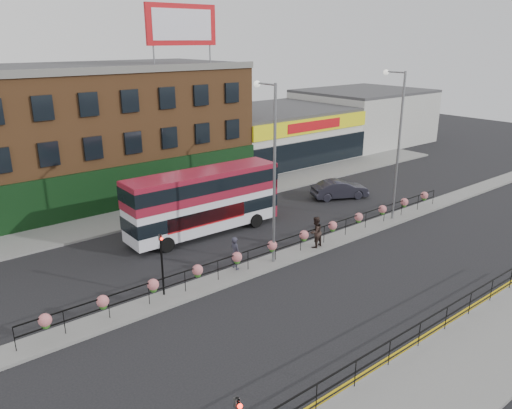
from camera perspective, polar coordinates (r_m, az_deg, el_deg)
ground at (r=29.51m, az=3.69°, el=-6.05°), size 120.00×120.00×0.00m
south_pavement at (r=23.29m, az=24.84°, el=-14.90°), size 60.00×4.00×0.15m
north_pavement at (r=38.52m, az=-8.47°, el=-0.13°), size 60.00×4.00×0.15m
median at (r=29.48m, az=3.70°, el=-5.92°), size 60.00×1.60×0.15m
yellow_line_inner at (r=24.18m, az=19.88°, el=-13.13°), size 60.00×0.10×0.01m
yellow_line_outer at (r=24.10m, az=20.25°, el=-13.27°), size 60.00×0.10×0.01m
brick_building at (r=42.69m, az=-19.04°, el=7.90°), size 25.00×12.21×10.30m
supermarket at (r=53.23m, az=1.92°, el=8.10°), size 15.00×12.25×5.30m
warehouse_east at (r=63.74m, az=12.10°, el=9.88°), size 14.50×12.00×6.30m
billboard at (r=40.41m, az=-8.48°, el=19.64°), size 6.00×0.29×4.40m
median_railing at (r=29.09m, az=3.74°, el=-4.17°), size 30.04×0.56×1.23m
south_railing at (r=22.02m, az=18.23°, el=-13.34°), size 20.04×0.05×1.12m
double_decker_bus at (r=32.28m, az=-5.97°, el=1.01°), size 10.51×2.80×4.23m
car at (r=40.47m, az=9.54°, el=1.73°), size 4.94×5.69×1.49m
pedestrian_a at (r=27.40m, az=-2.39°, el=-5.54°), size 0.70×0.47×1.87m
pedestrian_b at (r=30.36m, az=6.82°, el=-3.14°), size 1.05×0.87×1.93m
lamp_column_west at (r=26.87m, az=1.78°, el=5.17°), size 0.36×1.75×9.96m
lamp_column_east at (r=35.14m, az=15.77°, el=7.81°), size 0.36×1.77×10.11m
traffic_light_median at (r=24.55m, az=-10.77°, el=-5.30°), size 0.15×0.28×3.65m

